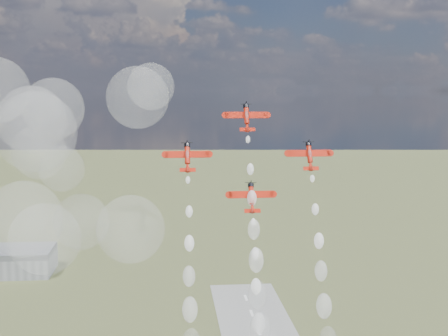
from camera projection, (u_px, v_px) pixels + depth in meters
name	position (u px, v px, depth m)	size (l,w,h in m)	color
hangar	(4.00, 261.00, 322.40)	(50.00, 28.00, 13.00)	gray
plane_lead	(247.00, 117.00, 152.65)	(10.46, 5.43, 6.86)	red
plane_left	(187.00, 157.00, 147.60)	(10.46, 5.43, 6.86)	red
plane_right	(310.00, 155.00, 150.27)	(10.46, 5.43, 6.86)	red
plane_slot	(252.00, 197.00, 145.23)	(10.46, 5.43, 6.86)	red
smoke_trail_lead	(259.00, 316.00, 135.57)	(5.10, 27.44, 49.46)	white
drifted_smoke_cloud	(56.00, 164.00, 165.02)	(56.41, 35.28, 59.51)	white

